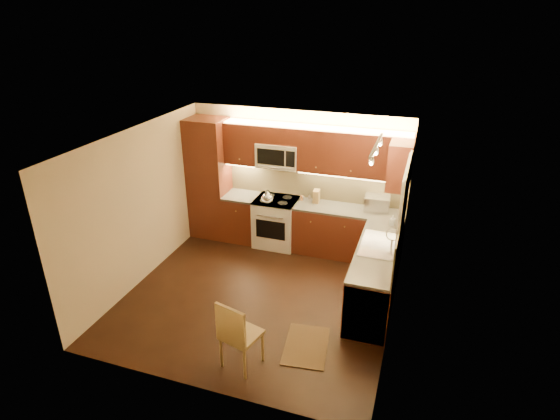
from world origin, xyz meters
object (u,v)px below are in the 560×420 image
(dining_chair, at_px, (241,333))
(stove, at_px, (276,222))
(sink, at_px, (379,241))
(toaster_oven, at_px, (377,203))
(soap_bottle, at_px, (393,220))
(kettle, at_px, (267,196))
(knife_block, at_px, (316,196))
(microwave, at_px, (279,155))

(dining_chair, bearing_deg, stove, 116.22)
(sink, height_order, toaster_oven, toaster_oven)
(soap_bottle, bearing_deg, kettle, -177.76)
(sink, distance_m, knife_block, 1.81)
(microwave, height_order, kettle, microwave)
(kettle, bearing_deg, microwave, 85.05)
(soap_bottle, bearing_deg, sink, -91.62)
(knife_block, bearing_deg, soap_bottle, -24.59)
(kettle, bearing_deg, stove, 73.92)
(dining_chair, bearing_deg, kettle, 118.86)
(soap_bottle, bearing_deg, dining_chair, -111.27)
(stove, height_order, sink, sink)
(sink, bearing_deg, microwave, 147.79)
(sink, distance_m, dining_chair, 2.49)
(stove, xyz_separation_m, dining_chair, (0.63, -3.14, 0.02))
(toaster_oven, bearing_deg, kettle, -174.12)
(kettle, distance_m, toaster_oven, 1.93)
(toaster_oven, distance_m, soap_bottle, 0.62)
(toaster_oven, relative_size, knife_block, 1.82)
(microwave, xyz_separation_m, toaster_oven, (1.79, 0.02, -0.69))
(toaster_oven, bearing_deg, sink, -85.03)
(sink, height_order, knife_block, knife_block)
(kettle, height_order, dining_chair, kettle)
(soap_bottle, distance_m, dining_chair, 3.18)
(stove, distance_m, sink, 2.35)
(kettle, distance_m, knife_block, 0.89)
(sink, xyz_separation_m, kettle, (-2.11, 0.94, 0.06))
(soap_bottle, bearing_deg, toaster_oven, 128.46)
(microwave, relative_size, sink, 0.88)
(stove, xyz_separation_m, kettle, (-0.11, -0.19, 0.58))
(microwave, bearing_deg, kettle, -107.98)
(sink, height_order, kettle, kettle)
(sink, relative_size, toaster_oven, 2.03)
(soap_bottle, relative_size, dining_chair, 0.18)
(toaster_oven, distance_m, knife_block, 1.08)
(kettle, xyz_separation_m, toaster_oven, (1.90, 0.34, -0.01))
(toaster_oven, xyz_separation_m, soap_bottle, (0.32, -0.53, -0.04))
(knife_block, distance_m, dining_chair, 3.33)
(dining_chair, bearing_deg, knife_block, 103.38)
(kettle, xyz_separation_m, dining_chair, (0.73, -2.95, -0.55))
(kettle, height_order, soap_bottle, kettle)
(stove, height_order, soap_bottle, soap_bottle)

